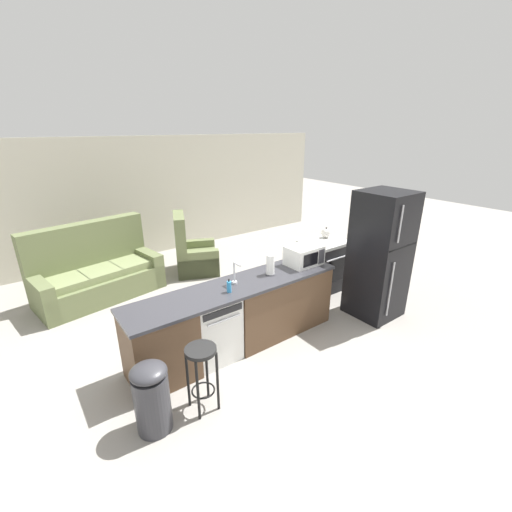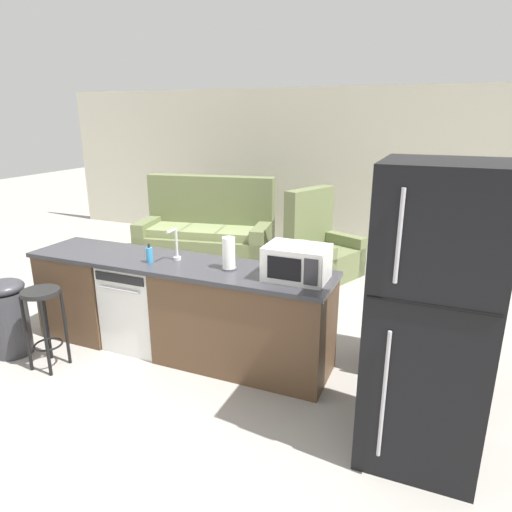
{
  "view_description": "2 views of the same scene",
  "coord_description": "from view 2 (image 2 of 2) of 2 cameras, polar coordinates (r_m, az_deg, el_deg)",
  "views": [
    {
      "loc": [
        -2.0,
        -3.29,
        2.79
      ],
      "look_at": [
        0.7,
        0.35,
        1.06
      ],
      "focal_mm": 24.0,
      "sensor_mm": 36.0,
      "label": 1
    },
    {
      "loc": [
        2.35,
        -3.34,
        2.18
      ],
      "look_at": [
        0.73,
        0.53,
        0.87
      ],
      "focal_mm": 32.0,
      "sensor_mm": 36.0,
      "label": 2
    }
  ],
  "objects": [
    {
      "name": "armchair",
      "position": [
        6.45,
        7.9,
        0.69
      ],
      "size": [
        1.07,
        1.09,
        1.2
      ],
      "color": "#667047",
      "rests_on": "ground_plane"
    },
    {
      "name": "kettle",
      "position": [
        4.19,
        24.04,
        -0.78
      ],
      "size": [
        0.21,
        0.17,
        0.19
      ],
      "color": "silver",
      "rests_on": "stove_range"
    },
    {
      "name": "trash_bin",
      "position": [
        4.86,
        -28.49,
        -6.65
      ],
      "size": [
        0.35,
        0.35,
        0.74
      ],
      "color": "#333338",
      "rests_on": "ground_plane"
    },
    {
      "name": "ground_plane",
      "position": [
        4.63,
        -11.12,
        -11.12
      ],
      "size": [
        24.0,
        24.0,
        0.0
      ],
      "primitive_type": "plane",
      "color": "gray"
    },
    {
      "name": "couch",
      "position": [
        7.12,
        -6.1,
        2.72
      ],
      "size": [
        2.13,
        1.24,
        1.27
      ],
      "color": "#667047",
      "rests_on": "ground_plane"
    },
    {
      "name": "dishwasher",
      "position": [
        4.59,
        -14.05,
        -5.8
      ],
      "size": [
        0.58,
        0.61,
        0.84
      ],
      "color": "white",
      "rests_on": "ground_plane"
    },
    {
      "name": "wall_back",
      "position": [
        7.86,
        7.65,
        10.77
      ],
      "size": [
        10.0,
        0.06,
        2.6
      ],
      "color": "beige",
      "rests_on": "ground_plane"
    },
    {
      "name": "bar_stool",
      "position": [
        4.4,
        -25.04,
        -6.36
      ],
      "size": [
        0.32,
        0.32,
        0.74
      ],
      "color": "black",
      "rests_on": "ground_plane"
    },
    {
      "name": "soap_bottle",
      "position": [
        4.2,
        -13.18,
        0.14
      ],
      "size": [
        0.06,
        0.06,
        0.18
      ],
      "color": "#338CCC",
      "rests_on": "kitchen_counter"
    },
    {
      "name": "refrigerator",
      "position": [
        3.04,
        20.91,
        -7.43
      ],
      "size": [
        0.72,
        0.73,
        1.94
      ],
      "color": "black",
      "rests_on": "ground_plane"
    },
    {
      "name": "stove_range",
      "position": [
        4.25,
        20.88,
        -7.88
      ],
      "size": [
        0.76,
        0.68,
        0.9
      ],
      "color": "black",
      "rests_on": "ground_plane"
    },
    {
      "name": "kitchen_counter",
      "position": [
        4.33,
        -8.78,
        -6.91
      ],
      "size": [
        2.94,
        0.66,
        0.9
      ],
      "color": "brown",
      "rests_on": "ground_plane"
    },
    {
      "name": "sink_faucet",
      "position": [
        4.2,
        -10.01,
        1.17
      ],
      "size": [
        0.07,
        0.18,
        0.3
      ],
      "color": "silver",
      "rests_on": "kitchen_counter"
    },
    {
      "name": "microwave",
      "position": [
        3.68,
        5.12,
        -0.82
      ],
      "size": [
        0.5,
        0.37,
        0.28
      ],
      "color": "white",
      "rests_on": "kitchen_counter"
    },
    {
      "name": "paper_towel_roll",
      "position": [
        3.91,
        -3.43,
        0.29
      ],
      "size": [
        0.14,
        0.14,
        0.28
      ],
      "color": "#4C4C51",
      "rests_on": "kitchen_counter"
    }
  ]
}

